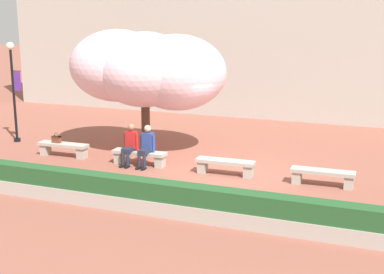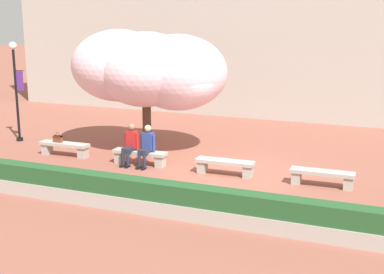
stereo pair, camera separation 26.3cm
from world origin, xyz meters
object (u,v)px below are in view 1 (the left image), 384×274
object	(u,v)px
stone_bench_west_end	(63,148)
cherry_tree_main	(146,69)
stone_bench_near_east	(323,175)
person_seated_left	(130,143)
handbag	(56,139)
stone_bench_near_west	(139,156)
lamp_post_with_banner	(13,82)
stone_bench_center	(225,165)
person_seated_right	(146,144)

from	to	relation	value
stone_bench_west_end	cherry_tree_main	xyz separation A→B (m)	(2.25, 1.72, 2.50)
stone_bench_near_east	cherry_tree_main	bearing A→B (deg)	164.44
person_seated_left	handbag	bearing A→B (deg)	179.31
stone_bench_near_west	person_seated_left	xyz separation A→B (m)	(-0.29, -0.05, 0.40)
stone_bench_west_end	cherry_tree_main	size ratio (longest dim) A/B	0.33
cherry_tree_main	lamp_post_with_banner	size ratio (longest dim) A/B	1.47
stone_bench_near_west	person_seated_left	bearing A→B (deg)	-169.43
stone_bench_west_end	stone_bench_center	xyz separation A→B (m)	(5.62, 0.00, 0.00)
stone_bench_near_west	stone_bench_near_east	size ratio (longest dim) A/B	1.00
person_seated_left	cherry_tree_main	distance (m)	2.77
stone_bench_near_east	person_seated_right	bearing A→B (deg)	-179.43
stone_bench_center	handbag	size ratio (longest dim) A/B	5.16
person_seated_right	handbag	size ratio (longest dim) A/B	3.81
stone_bench_west_end	person_seated_left	bearing A→B (deg)	-1.21
lamp_post_with_banner	person_seated_left	bearing A→B (deg)	-12.70
cherry_tree_main	stone_bench_near_east	bearing A→B (deg)	-15.56
person_seated_right	cherry_tree_main	bearing A→B (deg)	115.36
stone_bench_center	cherry_tree_main	xyz separation A→B (m)	(-3.37, 1.72, 2.50)
stone_bench_near_east	stone_bench_center	bearing A→B (deg)	180.00
lamp_post_with_banner	cherry_tree_main	bearing A→B (deg)	6.47
stone_bench_near_west	cherry_tree_main	size ratio (longest dim) A/B	0.33
stone_bench_west_end	stone_bench_near_east	xyz separation A→B (m)	(8.43, 0.00, 0.00)
stone_bench_near_west	stone_bench_center	size ratio (longest dim) A/B	1.00
person_seated_left	handbag	xyz separation A→B (m)	(-2.76, 0.03, -0.12)
cherry_tree_main	stone_bench_near_west	bearing A→B (deg)	-71.89
stone_bench_near_west	cherry_tree_main	distance (m)	3.09
handbag	cherry_tree_main	size ratio (longest dim) A/B	0.06
stone_bench_center	stone_bench_near_west	bearing A→B (deg)	180.00
stone_bench_center	person_seated_left	xyz separation A→B (m)	(-3.10, -0.05, 0.40)
person_seated_right	stone_bench_near_west	bearing A→B (deg)	169.13
stone_bench_west_end	lamp_post_with_banner	distance (m)	3.58
stone_bench_near_west	handbag	xyz separation A→B (m)	(-3.05, -0.02, 0.28)
person_seated_right	person_seated_left	bearing A→B (deg)	180.00
stone_bench_west_end	lamp_post_with_banner	xyz separation A→B (m)	(-2.81, 1.15, 1.89)
handbag	cherry_tree_main	world-z (taller)	cherry_tree_main
cherry_tree_main	lamp_post_with_banner	distance (m)	5.13
stone_bench_center	lamp_post_with_banner	distance (m)	8.71
stone_bench_near_west	stone_bench_near_east	distance (m)	5.62
stone_bench_near_east	lamp_post_with_banner	bearing A→B (deg)	174.16
stone_bench_west_end	stone_bench_center	size ratio (longest dim) A/B	1.00
person_seated_left	person_seated_right	distance (m)	0.56
stone_bench_west_end	person_seated_left	size ratio (longest dim) A/B	1.36
stone_bench_near_west	stone_bench_center	distance (m)	2.81
stone_bench_west_end	handbag	size ratio (longest dim) A/B	5.16
lamp_post_with_banner	stone_bench_near_west	bearing A→B (deg)	-11.55
stone_bench_near_west	cherry_tree_main	xyz separation A→B (m)	(-0.56, 1.72, 2.50)
stone_bench_near_east	cherry_tree_main	xyz separation A→B (m)	(-6.18, 1.72, 2.50)
person_seated_right	cherry_tree_main	size ratio (longest dim) A/B	0.24
stone_bench_west_end	person_seated_right	bearing A→B (deg)	-0.99
person_seated_left	person_seated_right	world-z (taller)	same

